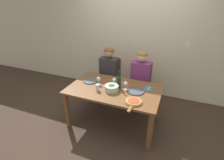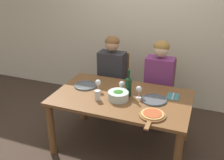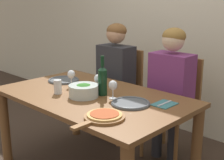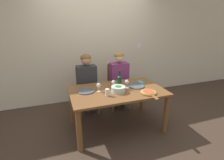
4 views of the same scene
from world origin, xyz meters
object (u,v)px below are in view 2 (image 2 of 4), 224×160
wine_glass_left (98,83)px  water_tumbler (97,95)px  wine_glass_centre (122,85)px  dinner_plate_right (154,100)px  wine_bottle (128,86)px  person_man (159,76)px  wine_glass_right (139,90)px  broccoli_bowl (118,96)px  person_woman (112,70)px  dinner_plate_left (86,85)px  fork_on_napkin (173,96)px  chair_left (114,81)px  pizza_on_board (152,115)px  chair_right (159,89)px

wine_glass_left → water_tumbler: size_ratio=1.29×
wine_glass_centre → dinner_plate_right: bearing=-8.3°
wine_bottle → person_man: bearing=68.8°
dinner_plate_right → wine_glass_right: wine_glass_right is taller
broccoli_bowl → dinner_plate_right: size_ratio=0.81×
person_woman → wine_glass_right: (0.58, -0.64, 0.07)m
dinner_plate_left → dinner_plate_right: 0.91m
dinner_plate_left → fork_on_napkin: bearing=5.2°
chair_left → person_woman: (0.00, -0.11, 0.24)m
wine_glass_left → wine_glass_right: bearing=-0.1°
chair_left → pizza_on_board: size_ratio=2.30×
dinner_plate_left → wine_glass_centre: wine_glass_centre is taller
water_tumbler → pizza_on_board: bearing=-11.1°
person_woman → water_tumbler: size_ratio=10.62×
broccoli_bowl → fork_on_napkin: 0.65m
chair_left → wine_bottle: bearing=-58.6°
chair_right → person_woman: (-0.69, -0.11, 0.24)m
chair_left → wine_glass_centre: size_ratio=6.34×
person_woman → chair_left: bearing=90.0°
pizza_on_board → water_tumbler: (-0.67, 0.13, 0.04)m
broccoli_bowl → wine_glass_centre: size_ratio=1.59×
dinner_plate_left → wine_glass_left: bearing=-18.6°
wine_glass_left → fork_on_napkin: wine_glass_left is taller
person_woman → wine_glass_left: person_woman is taller
chair_right → wine_glass_left: (-0.63, -0.76, 0.31)m
chair_left → chair_right: (0.69, 0.00, 0.00)m
chair_left → wine_glass_centre: chair_left is taller
person_man → broccoli_bowl: (-0.32, -0.77, 0.02)m
dinner_plate_left → water_tumbler: (0.29, -0.28, 0.05)m
chair_right → broccoli_bowl: 0.97m
broccoli_bowl → pizza_on_board: size_ratio=0.58×
person_woman → wine_bottle: (0.45, -0.63, 0.10)m
person_man → water_tumbler: person_man is taller
wine_glass_right → water_tumbler: size_ratio=1.29×
person_woman → fork_on_napkin: 1.07m
fork_on_napkin → broccoli_bowl: bearing=-153.4°
water_tumbler → wine_glass_left: bearing=111.5°
chair_left → person_woman: size_ratio=0.77×
person_woman → dinner_plate_left: person_woman is taller
person_man → fork_on_napkin: bearing=-60.9°
chair_left → wine_glass_left: chair_left is taller
chair_left → broccoli_bowl: size_ratio=3.99×
person_woman → fork_on_napkin: size_ratio=6.93×
broccoli_bowl → fork_on_napkin: broccoli_bowl is taller
person_man → dinner_plate_right: bearing=-83.2°
person_woman → water_tumbler: person_woman is taller
person_man → wine_glass_centre: (-0.34, -0.59, 0.07)m
person_man → dinner_plate_left: size_ratio=4.22×
chair_left → dinner_plate_right: 1.10m
dinner_plate_right → wine_glass_centre: 0.43m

